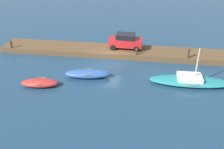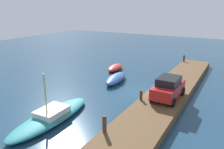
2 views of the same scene
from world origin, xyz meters
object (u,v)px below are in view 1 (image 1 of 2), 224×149
object	(u,v)px
rowboat_blue	(88,74)
parked_car	(126,41)
sailboat_teal	(190,81)
mooring_post_mid_west	(137,52)
mooring_post_west	(188,53)
rowboat_red	(40,83)
mooring_post_mid_east	(11,44)

from	to	relation	value
rowboat_blue	parked_car	bearing A→B (deg)	-122.75
sailboat_teal	mooring_post_mid_west	xyz separation A→B (m)	(5.28, -4.58, 0.66)
rowboat_blue	mooring_post_west	world-z (taller)	mooring_post_west
mooring_post_mid_west	sailboat_teal	bearing A→B (deg)	139.03
rowboat_red	mooring_post_west	world-z (taller)	mooring_post_west
rowboat_red	mooring_post_mid_east	distance (m)	9.48
mooring_post_mid_east	parked_car	size ratio (longest dim) A/B	0.23
sailboat_teal	mooring_post_mid_west	distance (m)	7.02
mooring_post_mid_west	parked_car	size ratio (longest dim) A/B	0.20
rowboat_blue	mooring_post_west	distance (m)	11.09
rowboat_red	rowboat_blue	distance (m)	4.56
rowboat_red	rowboat_blue	world-z (taller)	rowboat_blue
sailboat_teal	mooring_post_mid_east	world-z (taller)	sailboat_teal
sailboat_teal	mooring_post_mid_east	xyz separation A→B (m)	(20.04, -4.58, 0.72)
mooring_post_mid_east	mooring_post_mid_west	bearing A→B (deg)	180.00
mooring_post_west	mooring_post_mid_east	bearing A→B (deg)	0.00
sailboat_teal	parked_car	world-z (taller)	sailboat_teal
rowboat_red	rowboat_blue	bearing A→B (deg)	-157.51
parked_car	mooring_post_west	bearing A→B (deg)	167.46
sailboat_teal	parked_car	distance (m)	9.27
rowboat_blue	mooring_post_mid_west	distance (m)	6.52
sailboat_teal	mooring_post_mid_west	bearing A→B (deg)	-42.24
mooring_post_mid_west	parked_car	world-z (taller)	parked_car
sailboat_teal	rowboat_red	xyz separation A→B (m)	(13.68, 2.41, -0.00)
rowboat_blue	parked_car	distance (m)	7.25
mooring_post_mid_east	rowboat_blue	bearing A→B (deg)	155.38
rowboat_blue	rowboat_red	bearing A→B (deg)	22.35
mooring_post_mid_west	mooring_post_mid_east	world-z (taller)	mooring_post_mid_east
mooring_post_west	mooring_post_mid_west	distance (m)	5.55
rowboat_blue	mooring_post_mid_east	size ratio (longest dim) A/B	5.15
sailboat_teal	rowboat_red	bearing A→B (deg)	8.73
mooring_post_west	parked_car	bearing A→B (deg)	-14.14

